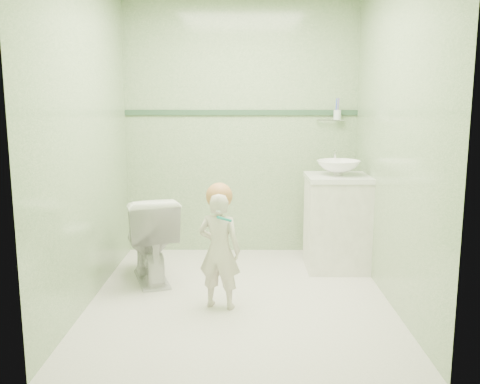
{
  "coord_description": "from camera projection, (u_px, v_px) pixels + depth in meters",
  "views": [
    {
      "loc": [
        0.03,
        -3.74,
        1.47
      ],
      "look_at": [
        0.0,
        0.15,
        0.78
      ],
      "focal_mm": 39.06,
      "sensor_mm": 36.0,
      "label": 1
    }
  ],
  "objects": [
    {
      "name": "faucet",
      "position": [
        335.0,
        156.0,
        4.64
      ],
      "size": [
        0.03,
        0.13,
        0.18
      ],
      "color": "silver",
      "rests_on": "counter"
    },
    {
      "name": "room_shell",
      "position": [
        240.0,
        138.0,
        3.73
      ],
      "size": [
        2.5,
        2.54,
        2.4
      ],
      "color": "#85A978",
      "rests_on": "ground"
    },
    {
      "name": "counter",
      "position": [
        338.0,
        178.0,
        4.48
      ],
      "size": [
        0.54,
        0.52,
        0.04
      ],
      "primitive_type": "cube",
      "color": "white",
      "rests_on": "vanity"
    },
    {
      "name": "ground",
      "position": [
        240.0,
        297.0,
        3.94
      ],
      "size": [
        2.5,
        2.5,
        0.0
      ],
      "primitive_type": "plane",
      "color": "beige",
      "rests_on": "ground"
    },
    {
      "name": "trim_stripe",
      "position": [
        241.0,
        112.0,
        4.92
      ],
      "size": [
        2.2,
        0.02,
        0.05
      ],
      "primitive_type": "cube",
      "color": "#31533A",
      "rests_on": "room_shell"
    },
    {
      "name": "cup_holder",
      "position": [
        336.0,
        115.0,
        4.87
      ],
      "size": [
        0.26,
        0.07,
        0.21
      ],
      "color": "silver",
      "rests_on": "room_shell"
    },
    {
      "name": "teal_toothbrush",
      "position": [
        224.0,
        218.0,
        3.5
      ],
      "size": [
        0.11,
        0.14,
        0.08
      ],
      "color": "#11887E",
      "rests_on": "toddler"
    },
    {
      "name": "toilet",
      "position": [
        150.0,
        238.0,
        4.26
      ],
      "size": [
        0.6,
        0.79,
        0.71
      ],
      "primitive_type": "imported",
      "rotation": [
        0.0,
        0.0,
        3.47
      ],
      "color": "white",
      "rests_on": "ground"
    },
    {
      "name": "hair_cap",
      "position": [
        219.0,
        196.0,
        3.64
      ],
      "size": [
        0.19,
        0.19,
        0.19
      ],
      "primitive_type": "sphere",
      "color": "#B67843",
      "rests_on": "toddler"
    },
    {
      "name": "basin",
      "position": [
        338.0,
        168.0,
        4.47
      ],
      "size": [
        0.37,
        0.37,
        0.13
      ],
      "primitive_type": "imported",
      "color": "white",
      "rests_on": "counter"
    },
    {
      "name": "toddler",
      "position": [
        219.0,
        250.0,
        3.68
      ],
      "size": [
        0.35,
        0.28,
        0.84
      ],
      "primitive_type": "imported",
      "rotation": [
        0.0,
        0.0,
        2.87
      ],
      "color": "beige",
      "rests_on": "ground"
    },
    {
      "name": "vanity",
      "position": [
        337.0,
        224.0,
        4.55
      ],
      "size": [
        0.52,
        0.5,
        0.8
      ],
      "primitive_type": "cube",
      "color": "beige",
      "rests_on": "ground"
    }
  ]
}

